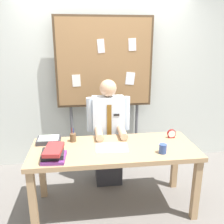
{
  "coord_description": "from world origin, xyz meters",
  "views": [
    {
      "loc": [
        -0.32,
        -2.4,
        1.88
      ],
      "look_at": [
        0.0,
        0.17,
        1.1
      ],
      "focal_mm": 39.23,
      "sensor_mm": 36.0,
      "label": 1
    }
  ],
  "objects_px": {
    "desk": "(114,155)",
    "person": "(108,137)",
    "desk_clock": "(172,134)",
    "paper_tray": "(49,140)",
    "pen_holder": "(73,137)",
    "coffee_mug": "(163,149)",
    "book_stack": "(54,154)",
    "bulletin_board": "(104,65)",
    "open_notebook": "(112,148)"
  },
  "relations": [
    {
      "from": "desk_clock",
      "to": "pen_holder",
      "type": "distance_m",
      "value": 1.15
    },
    {
      "from": "person",
      "to": "pen_holder",
      "type": "bearing_deg",
      "value": -143.66
    },
    {
      "from": "open_notebook",
      "to": "desk_clock",
      "type": "distance_m",
      "value": 0.77
    },
    {
      "from": "bulletin_board",
      "to": "open_notebook",
      "type": "distance_m",
      "value": 1.29
    },
    {
      "from": "coffee_mug",
      "to": "pen_holder",
      "type": "height_order",
      "value": "pen_holder"
    },
    {
      "from": "book_stack",
      "to": "coffee_mug",
      "type": "xyz_separation_m",
      "value": [
        1.1,
        -0.01,
        -0.01
      ]
    },
    {
      "from": "person",
      "to": "desk_clock",
      "type": "relative_size",
      "value": 13.35
    },
    {
      "from": "book_stack",
      "to": "pen_holder",
      "type": "distance_m",
      "value": 0.44
    },
    {
      "from": "book_stack",
      "to": "open_notebook",
      "type": "bearing_deg",
      "value": 16.13
    },
    {
      "from": "person",
      "to": "open_notebook",
      "type": "bearing_deg",
      "value": -92.67
    },
    {
      "from": "desk_clock",
      "to": "paper_tray",
      "type": "distance_m",
      "value": 1.43
    },
    {
      "from": "desk",
      "to": "book_stack",
      "type": "height_order",
      "value": "book_stack"
    },
    {
      "from": "desk",
      "to": "pen_holder",
      "type": "bearing_deg",
      "value": 154.05
    },
    {
      "from": "open_notebook",
      "to": "pen_holder",
      "type": "bearing_deg",
      "value": 150.52
    },
    {
      "from": "pen_holder",
      "to": "paper_tray",
      "type": "height_order",
      "value": "pen_holder"
    },
    {
      "from": "open_notebook",
      "to": "book_stack",
      "type": "bearing_deg",
      "value": -163.87
    },
    {
      "from": "person",
      "to": "desk_clock",
      "type": "xyz_separation_m",
      "value": [
        0.71,
        -0.36,
        0.15
      ]
    },
    {
      "from": "person",
      "to": "desk",
      "type": "bearing_deg",
      "value": -90.0
    },
    {
      "from": "desk",
      "to": "desk_clock",
      "type": "distance_m",
      "value": 0.75
    },
    {
      "from": "open_notebook",
      "to": "coffee_mug",
      "type": "bearing_deg",
      "value": -19.83
    },
    {
      "from": "desk_clock",
      "to": "pen_holder",
      "type": "bearing_deg",
      "value": 178.15
    },
    {
      "from": "desk",
      "to": "person",
      "type": "relative_size",
      "value": 1.28
    },
    {
      "from": "open_notebook",
      "to": "pen_holder",
      "type": "distance_m",
      "value": 0.48
    },
    {
      "from": "desk_clock",
      "to": "pen_holder",
      "type": "height_order",
      "value": "pen_holder"
    },
    {
      "from": "open_notebook",
      "to": "coffee_mug",
      "type": "relative_size",
      "value": 3.46
    },
    {
      "from": "person",
      "to": "pen_holder",
      "type": "height_order",
      "value": "person"
    },
    {
      "from": "book_stack",
      "to": "paper_tray",
      "type": "bearing_deg",
      "value": 103.01
    },
    {
      "from": "person",
      "to": "paper_tray",
      "type": "xyz_separation_m",
      "value": [
        -0.71,
        -0.32,
        0.13
      ]
    },
    {
      "from": "bulletin_board",
      "to": "paper_tray",
      "type": "height_order",
      "value": "bulletin_board"
    },
    {
      "from": "desk_clock",
      "to": "pen_holder",
      "type": "relative_size",
      "value": 0.66
    },
    {
      "from": "desk",
      "to": "coffee_mug",
      "type": "xyz_separation_m",
      "value": [
        0.48,
        -0.2,
        0.14
      ]
    },
    {
      "from": "desk_clock",
      "to": "coffee_mug",
      "type": "distance_m",
      "value": 0.45
    },
    {
      "from": "desk_clock",
      "to": "paper_tray",
      "type": "bearing_deg",
      "value": 178.2
    },
    {
      "from": "person",
      "to": "bulletin_board",
      "type": "xyz_separation_m",
      "value": [
        0.0,
        0.47,
        0.88
      ]
    },
    {
      "from": "bulletin_board",
      "to": "book_stack",
      "type": "bearing_deg",
      "value": -117.21
    },
    {
      "from": "person",
      "to": "desk_clock",
      "type": "bearing_deg",
      "value": -26.99
    },
    {
      "from": "book_stack",
      "to": "open_notebook",
      "type": "relative_size",
      "value": 0.91
    },
    {
      "from": "desk",
      "to": "desk_clock",
      "type": "height_order",
      "value": "desk_clock"
    },
    {
      "from": "desk",
      "to": "pen_holder",
      "type": "xyz_separation_m",
      "value": [
        -0.44,
        0.22,
        0.14
      ]
    },
    {
      "from": "book_stack",
      "to": "pen_holder",
      "type": "height_order",
      "value": "pen_holder"
    },
    {
      "from": "book_stack",
      "to": "coffee_mug",
      "type": "distance_m",
      "value": 1.1
    },
    {
      "from": "bulletin_board",
      "to": "person",
      "type": "bearing_deg",
      "value": -90.02
    },
    {
      "from": "desk",
      "to": "bulletin_board",
      "type": "distance_m",
      "value": 1.34
    },
    {
      "from": "bulletin_board",
      "to": "open_notebook",
      "type": "bearing_deg",
      "value": -91.46
    },
    {
      "from": "pen_holder",
      "to": "paper_tray",
      "type": "relative_size",
      "value": 0.62
    },
    {
      "from": "bulletin_board",
      "to": "paper_tray",
      "type": "bearing_deg",
      "value": -132.15
    },
    {
      "from": "paper_tray",
      "to": "open_notebook",
      "type": "bearing_deg",
      "value": -19.44
    },
    {
      "from": "person",
      "to": "pen_holder",
      "type": "relative_size",
      "value": 8.75
    },
    {
      "from": "coffee_mug",
      "to": "desk_clock",
      "type": "bearing_deg",
      "value": 58.36
    },
    {
      "from": "desk",
      "to": "desk_clock",
      "type": "relative_size",
      "value": 17.05
    }
  ]
}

